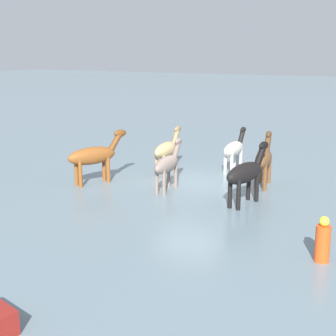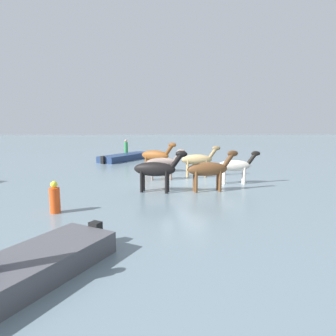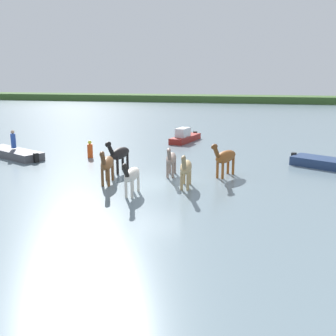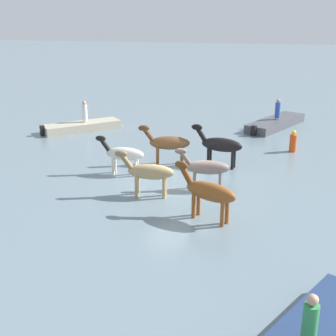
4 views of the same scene
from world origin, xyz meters
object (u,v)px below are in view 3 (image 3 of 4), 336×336
at_px(horse_gray_outer, 186,168).
at_px(horse_dark_mare, 119,154).
at_px(horse_dun_straggler, 132,175).
at_px(person_spotter_bow, 13,140).
at_px(horse_rear_stallion, 171,159).
at_px(buoy_channel_marker, 90,150).
at_px(boat_launch_far, 185,138).
at_px(horse_pinto_flank, 107,164).
at_px(boat_motor_center, 13,154).
at_px(horse_chestnut_trailing, 225,157).

height_order(horse_gray_outer, horse_dark_mare, horse_dark_mare).
relative_size(horse_gray_outer, horse_dun_straggler, 1.07).
relative_size(horse_dark_mare, person_spotter_bow, 2.10).
distance_m(horse_rear_stallion, buoy_channel_marker, 7.25).
bearing_deg(horse_gray_outer, horse_rear_stallion, -154.65).
bearing_deg(boat_launch_far, horse_rear_stallion, 20.65).
bearing_deg(horse_pinto_flank, person_spotter_bow, -130.90).
xyz_separation_m(horse_gray_outer, boat_launch_far, (-2.11, 13.31, -0.71)).
distance_m(horse_dun_straggler, buoy_channel_marker, 9.14).
relative_size(horse_dun_straggler, horse_dark_mare, 0.89).
bearing_deg(horse_dun_straggler, horse_pinto_flank, -132.61).
relative_size(horse_pinto_flank, boat_motor_center, 0.47).
distance_m(horse_dun_straggler, person_spotter_bow, 12.24).
height_order(horse_gray_outer, buoy_channel_marker, horse_gray_outer).
relative_size(horse_gray_outer, buoy_channel_marker, 2.07).
height_order(horse_dun_straggler, boat_launch_far, horse_dun_straggler).
distance_m(horse_pinto_flank, boat_motor_center, 9.88).
xyz_separation_m(horse_pinto_flank, boat_launch_far, (1.92, 13.36, -0.74)).
bearing_deg(horse_gray_outer, person_spotter_bow, -115.35).
bearing_deg(horse_pinto_flank, horse_dun_straggler, 37.71).
relative_size(horse_chestnut_trailing, horse_rear_stallion, 1.09).
bearing_deg(horse_gray_outer, horse_dark_mare, -122.66).
bearing_deg(person_spotter_bow, boat_motor_center, -117.96).
distance_m(horse_chestnut_trailing, horse_dark_mare, 5.91).
height_order(horse_chestnut_trailing, horse_pinto_flank, horse_chestnut_trailing).
height_order(horse_chestnut_trailing, boat_motor_center, horse_chestnut_trailing).
distance_m(horse_rear_stallion, horse_dun_straggler, 3.99).
xyz_separation_m(horse_pinto_flank, buoy_channel_marker, (-3.28, 5.94, -0.54)).
bearing_deg(buoy_channel_marker, boat_motor_center, -171.08).
bearing_deg(boat_motor_center, horse_chestnut_trailing, -161.67).
height_order(horse_chestnut_trailing, buoy_channel_marker, horse_chestnut_trailing).
relative_size(boat_launch_far, person_spotter_bow, 3.51).
relative_size(horse_pinto_flank, boat_launch_far, 0.59).
xyz_separation_m(boat_motor_center, boat_launch_far, (10.32, 8.22, 0.13)).
bearing_deg(buoy_channel_marker, boat_launch_far, 54.97).
distance_m(horse_gray_outer, horse_dun_straggler, 2.83).
relative_size(horse_dun_straggler, boat_launch_far, 0.53).
distance_m(horse_pinto_flank, person_spotter_bow, 9.85).
relative_size(horse_chestnut_trailing, boat_launch_far, 0.58).
xyz_separation_m(person_spotter_bow, buoy_channel_marker, (5.08, 0.73, -0.64)).
height_order(horse_rear_stallion, boat_launch_far, horse_rear_stallion).
xyz_separation_m(horse_rear_stallion, horse_dark_mare, (-3.03, 0.28, 0.11)).
xyz_separation_m(horse_dun_straggler, boat_launch_far, (0.15, 15.02, -0.65)).
xyz_separation_m(horse_gray_outer, person_spotter_bow, (-12.39, 5.16, 0.14)).
height_order(horse_pinto_flank, horse_dun_straggler, horse_pinto_flank).
bearing_deg(horse_pinto_flank, boat_motor_center, -130.45).
xyz_separation_m(horse_rear_stallion, boat_motor_center, (-11.29, 2.97, -0.78)).
xyz_separation_m(horse_chestnut_trailing, horse_dun_straggler, (-4.00, -4.28, -0.13)).
bearing_deg(horse_dun_straggler, horse_chestnut_trailing, 137.63).
height_order(horse_dun_straggler, boat_motor_center, horse_dun_straggler).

